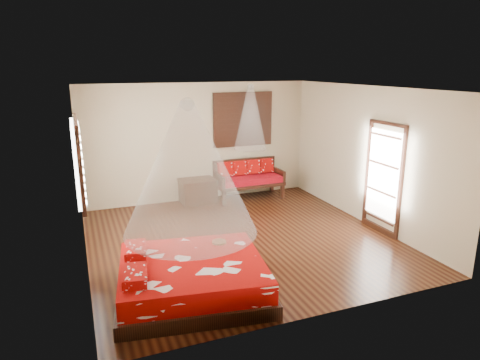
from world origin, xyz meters
The scene contains 10 objects.
room centered at (0.00, 0.00, 1.40)m, with size 5.54×5.54×2.84m.
bed centered at (-1.39, -1.60, 0.25)m, with size 2.36×2.19×0.64m.
daybed centered at (1.13, 2.37, 0.52)m, with size 1.64×0.73×0.94m.
storage_chest centered at (-0.14, 2.45, 0.29)m, with size 0.85×0.62×0.57m.
shutter_panel centered at (1.13, 2.72, 1.90)m, with size 1.52×0.06×1.32m.
window_left centered at (-2.71, 0.20, 1.70)m, with size 0.10×1.74×1.34m.
glazed_door centered at (2.72, -0.60, 1.07)m, with size 0.08×1.02×2.16m.
wine_tray centered at (-0.80, -1.12, 0.55)m, with size 0.22×0.22×0.19m.
mosquito_net_main centered at (-1.37, -1.60, 1.85)m, with size 1.83×1.83×1.80m, color white.
mosquito_net_daybed centered at (1.13, 2.25, 2.00)m, with size 0.77×0.77×1.50m, color white.
Camera 1 is at (-2.76, -7.00, 3.19)m, focal length 32.00 mm.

